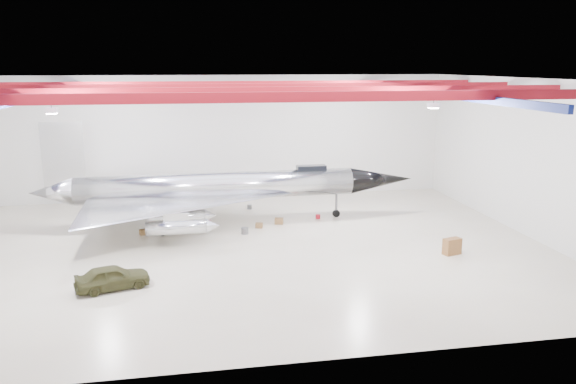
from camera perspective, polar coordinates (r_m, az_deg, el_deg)
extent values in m
plane|color=beige|center=(37.50, -4.37, -5.71)|extent=(40.00, 40.00, 0.00)
plane|color=silver|center=(50.91, -6.21, 5.53)|extent=(40.00, 0.00, 40.00)
plane|color=silver|center=(42.92, 23.14, 3.22)|extent=(0.00, 30.00, 30.00)
plane|color=#0A0F38|center=(35.57, -4.68, 11.34)|extent=(40.00, 40.00, 0.00)
cube|color=maroon|center=(26.66, -2.76, 9.59)|extent=(39.50, 0.25, 0.50)
cube|color=maroon|center=(32.61, -4.14, 10.16)|extent=(39.50, 0.25, 0.50)
cube|color=maroon|center=(38.57, -5.10, 10.55)|extent=(39.50, 0.25, 0.50)
cube|color=maroon|center=(44.55, -5.81, 10.84)|extent=(39.50, 0.25, 0.50)
cube|color=#0E1955|center=(36.46, -24.02, 8.91)|extent=(0.25, 29.50, 0.40)
cube|color=#0E1955|center=(38.65, 13.62, 9.81)|extent=(0.25, 29.50, 0.40)
cube|color=silver|center=(30.20, -22.88, 7.65)|extent=(0.55, 0.55, 0.25)
cube|color=silver|center=(32.39, 14.56, 8.53)|extent=(0.55, 0.55, 0.25)
cube|color=silver|center=(41.97, -19.37, 9.11)|extent=(0.55, 0.55, 0.25)
cube|color=silver|center=(43.57, 7.96, 9.81)|extent=(0.55, 0.55, 0.25)
cylinder|color=silver|center=(42.83, -7.15, 0.61)|extent=(20.78, 2.30, 2.08)
cone|color=black|center=(45.47, 9.39, 1.25)|extent=(5.21, 2.13, 2.08)
cone|color=silver|center=(43.78, -22.92, -0.05)|extent=(3.14, 2.11, 2.08)
cube|color=silver|center=(43.09, -21.89, 3.50)|extent=(2.91, 0.16, 4.67)
cube|color=black|center=(43.65, 2.38, 2.38)|extent=(2.29, 0.85, 0.52)
cylinder|color=silver|center=(37.58, -11.26, -3.57)|extent=(3.95, 0.98, 0.93)
cylinder|color=silver|center=(40.07, -11.24, -2.54)|extent=(3.95, 0.98, 0.93)
cylinder|color=silver|center=(46.11, -11.21, -0.51)|extent=(3.95, 0.98, 0.93)
cylinder|color=silver|center=(48.64, -11.20, 0.18)|extent=(3.95, 0.98, 0.93)
cylinder|color=#59595B|center=(44.81, 4.93, -1.39)|extent=(0.19, 0.19, 1.87)
cylinder|color=black|center=(44.97, 4.91, -2.18)|extent=(0.58, 0.23, 0.58)
cylinder|color=#59595B|center=(40.74, -12.67, -3.11)|extent=(0.19, 0.19, 1.87)
cylinder|color=black|center=(40.92, -12.63, -3.97)|extent=(0.58, 0.23, 0.58)
cylinder|color=#59595B|center=(45.76, -12.49, -1.35)|extent=(0.19, 0.19, 1.87)
cylinder|color=black|center=(45.91, -12.45, -2.13)|extent=(0.58, 0.23, 0.58)
imported|color=#39391C|center=(32.11, -17.41, -8.26)|extent=(4.22, 2.64, 1.34)
cube|color=brown|center=(37.57, 16.32, -5.32)|extent=(1.27, 0.89, 1.06)
cube|color=olive|center=(41.53, -14.44, -3.97)|extent=(0.68, 0.62, 0.38)
cube|color=maroon|center=(44.01, -8.19, -2.80)|extent=(0.48, 0.42, 0.29)
cylinder|color=#59595B|center=(40.51, -4.40, -3.95)|extent=(0.65, 0.65, 0.47)
cube|color=olive|center=(42.91, -0.92, -2.97)|extent=(0.74, 0.65, 0.44)
cylinder|color=maroon|center=(44.41, 3.05, -2.51)|extent=(0.49, 0.49, 0.34)
cube|color=olive|center=(41.94, -2.96, -3.41)|extent=(0.61, 0.54, 0.36)
cylinder|color=#59595B|center=(47.38, -3.93, -1.52)|extent=(0.48, 0.48, 0.36)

